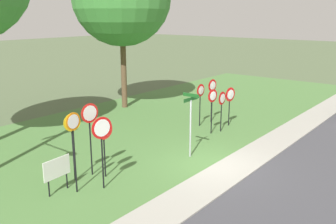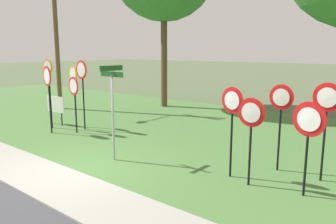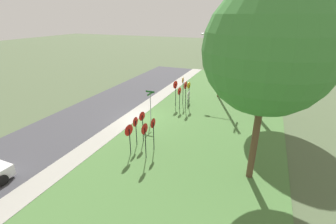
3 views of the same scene
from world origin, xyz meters
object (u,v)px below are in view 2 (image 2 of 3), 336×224
Objects in this scene: street_name_post at (113,105)px; yield_sign_center at (232,111)px; stop_sign_far_right at (49,80)px; yield_sign_near_left at (308,127)px; stop_sign_near_right at (82,79)px; yield_sign_far_left at (281,107)px; stop_sign_far_left at (74,92)px; stop_sign_far_center at (48,84)px; yield_sign_near_right at (326,109)px; yield_sign_far_right at (251,122)px; utility_pole at (52,14)px; stop_sign_near_left at (74,83)px; notice_board at (56,106)px.

yield_sign_center is at bearing 18.00° from street_name_post.
stop_sign_far_right is 1.33× the size of yield_sign_near_left.
yield_sign_far_left is (7.97, 0.39, -0.32)m from stop_sign_near_right.
street_name_post is at bearing -11.56° from stop_sign_far_left.
stop_sign_far_center is at bearing -128.14° from stop_sign_far_left.
stop_sign_far_center is 1.06× the size of yield_sign_near_right.
yield_sign_center is at bearing 14.28° from stop_sign_far_center.
utility_pole is at bearing 166.67° from yield_sign_far_right.
yield_sign_near_right is at bearing 0.64° from stop_sign_far_right.
stop_sign_far_right is 1.22× the size of yield_sign_far_left.
stop_sign_far_center is at bearing -166.14° from yield_sign_far_left.
stop_sign_far_center is 7.72m from yield_sign_center.
yield_sign_near_right is (9.10, 0.36, -0.22)m from stop_sign_near_right.
stop_sign_far_left is 8.86m from yield_sign_near_left.
stop_sign_near_left is at bearing 176.36° from stop_sign_near_right.
street_name_post is (4.61, -1.93, -0.17)m from stop_sign_near_left.
yield_sign_center is (7.02, -0.30, 0.12)m from stop_sign_far_left.
notice_board is at bearing 151.35° from stop_sign_far_center.
stop_sign_near_right is 1.32× the size of yield_sign_near_left.
yield_sign_center is at bearing -118.85° from yield_sign_far_left.
stop_sign_near_right is (0.73, -0.11, 0.21)m from stop_sign_near_left.
stop_sign_far_center is (-0.51, -1.22, -0.14)m from stop_sign_near_right.
yield_sign_near_left is at bearing -5.84° from stop_sign_far_right.
stop_sign_near_right is 7.90m from yield_sign_far_right.
stop_sign_near_left is 1.20× the size of yield_sign_far_right.
street_name_post is (-4.09, -2.21, -0.06)m from yield_sign_far_left.
utility_pole reaches higher than yield_sign_far_right.
yield_sign_far_left is 4.65m from street_name_post.
stop_sign_far_right is 1.16× the size of yield_sign_near_right.
yield_sign_center is at bearing -7.89° from notice_board.
stop_sign_far_center reaches higher than yield_sign_far_right.
yield_sign_far_right is at bearing -13.50° from utility_pole.
utility_pole is at bearing 175.81° from yield_sign_far_left.
stop_sign_near_right is 2.26× the size of notice_board.
yield_sign_near_right is (9.82, 0.25, -0.01)m from stop_sign_near_left.
street_name_post is at bearing -20.19° from stop_sign_near_right.
yield_sign_far_right is at bearing 12.71° from street_name_post.
utility_pole is (-9.05, 3.90, 3.41)m from street_name_post.
stop_sign_far_right is (-1.29, -0.70, -0.04)m from stop_sign_near_right.
stop_sign_far_left is 0.95× the size of yield_sign_center.
stop_sign_near_left is at bearing -176.93° from yield_sign_center.
stop_sign_far_center is 8.34m from yield_sign_far_right.
yield_sign_near_right reaches higher than yield_sign_near_left.
yield_sign_far_left is 1.45m from yield_sign_center.
stop_sign_near_right is at bearing 78.87° from stop_sign_far_center.
stop_sign_far_left is 1.03× the size of yield_sign_near_left.
notice_board is (3.47, -2.29, -4.24)m from utility_pole.
stop_sign_far_left is at bearing -172.56° from yield_sign_center.
yield_sign_far_right is (-1.28, -1.40, -0.26)m from yield_sign_near_right.
stop_sign_near_left is at bearing 110.88° from stop_sign_far_center.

